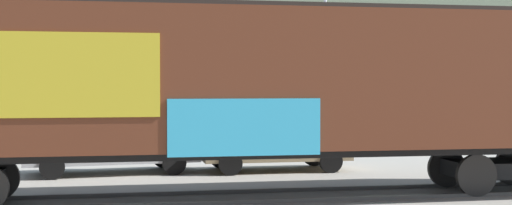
{
  "coord_description": "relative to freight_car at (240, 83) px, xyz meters",
  "views": [
    {
      "loc": [
        -1.46,
        -14.77,
        2.43
      ],
      "look_at": [
        1.97,
        2.0,
        1.99
      ],
      "focal_mm": 49.54,
      "sensor_mm": 36.0,
      "label": 1
    }
  ],
  "objects": [
    {
      "name": "parked_car_silver",
      "position": [
        -2.81,
        4.84,
        -1.64
      ],
      "size": [
        4.79,
        2.24,
        1.62
      ],
      "color": "#B7BABF",
      "rests_on": "ground_plane"
    },
    {
      "name": "hillside",
      "position": [
        -1.19,
        61.85,
        4.32
      ],
      "size": [
        147.71,
        31.99,
        18.02
      ],
      "color": "slate",
      "rests_on": "ground_plane"
    },
    {
      "name": "ground_plane",
      "position": [
        -1.21,
        0.0,
        -2.46
      ],
      "size": [
        260.0,
        260.0,
        0.0
      ],
      "primitive_type": "plane",
      "color": "gray"
    },
    {
      "name": "freight_car",
      "position": [
        0.0,
        0.0,
        0.0
      ],
      "size": [
        16.93,
        3.3,
        4.2
      ],
      "color": "#5B2B19",
      "rests_on": "ground_plane"
    },
    {
      "name": "flagpole",
      "position": [
        5.18,
        11.68,
        3.23
      ],
      "size": [
        1.65,
        0.57,
        8.68
      ],
      "color": "silver",
      "rests_on": "ground_plane"
    },
    {
      "name": "track",
      "position": [
        2.0,
        -0.03,
        -2.42
      ],
      "size": [
        60.02,
        3.01,
        0.08
      ],
      "color": "#4C4742",
      "rests_on": "ground_plane"
    },
    {
      "name": "parked_car_tan",
      "position": [
        1.77,
        4.6,
        -1.64
      ],
      "size": [
        4.13,
        1.89,
        1.67
      ],
      "color": "#9E8966",
      "rests_on": "ground_plane"
    }
  ]
}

